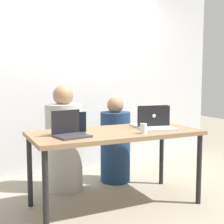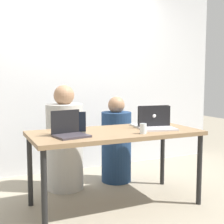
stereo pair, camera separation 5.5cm
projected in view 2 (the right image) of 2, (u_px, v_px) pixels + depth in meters
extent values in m
plane|color=gray|center=(115.00, 205.00, 3.13)|extent=(12.00, 12.00, 0.00)
cube|color=silver|center=(72.00, 78.00, 4.26)|extent=(4.50, 0.10, 2.54)
cube|color=olive|center=(115.00, 133.00, 3.05)|extent=(1.65, 0.76, 0.04)
cylinder|color=black|center=(44.00, 193.00, 2.48)|extent=(0.05, 0.05, 0.71)
cylinder|color=black|center=(199.00, 170.00, 3.11)|extent=(0.05, 0.05, 0.71)
cylinder|color=black|center=(30.00, 171.00, 3.07)|extent=(0.05, 0.05, 0.71)
cylinder|color=black|center=(162.00, 155.00, 3.71)|extent=(0.05, 0.05, 0.71)
cylinder|color=#B3B1AB|center=(65.00, 147.00, 3.55)|extent=(0.46, 0.46, 0.98)
sphere|color=#997051|center=(64.00, 95.00, 3.49)|extent=(0.23, 0.23, 0.23)
cylinder|color=navy|center=(116.00, 147.00, 3.82)|extent=(0.38, 0.38, 0.86)
sphere|color=#997051|center=(116.00, 105.00, 3.77)|extent=(0.20, 0.20, 0.20)
cube|color=#3A343C|center=(72.00, 136.00, 2.73)|extent=(0.32, 0.28, 0.02)
cube|color=black|center=(65.00, 122.00, 2.82)|extent=(0.28, 0.06, 0.21)
sphere|color=white|center=(65.00, 121.00, 2.83)|extent=(0.04, 0.04, 0.04)
cube|color=silver|center=(148.00, 125.00, 3.37)|extent=(0.37, 0.27, 0.02)
cube|color=black|center=(154.00, 116.00, 3.25)|extent=(0.34, 0.05, 0.21)
sphere|color=white|center=(154.00, 116.00, 3.23)|extent=(0.04, 0.04, 0.04)
cube|color=#B1B9B8|center=(69.00, 131.00, 3.00)|extent=(0.35, 0.27, 0.02)
cube|color=black|center=(69.00, 122.00, 2.88)|extent=(0.30, 0.08, 0.19)
sphere|color=white|center=(69.00, 122.00, 2.87)|extent=(0.03, 0.03, 0.03)
cube|color=silver|center=(158.00, 129.00, 3.13)|extent=(0.39, 0.30, 0.02)
cube|color=black|center=(154.00, 116.00, 3.23)|extent=(0.35, 0.09, 0.21)
sphere|color=white|center=(154.00, 116.00, 3.25)|extent=(0.04, 0.04, 0.04)
cylinder|color=white|center=(143.00, 129.00, 2.89)|extent=(0.06, 0.06, 0.10)
cylinder|color=silver|center=(143.00, 131.00, 2.90)|extent=(0.06, 0.06, 0.05)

